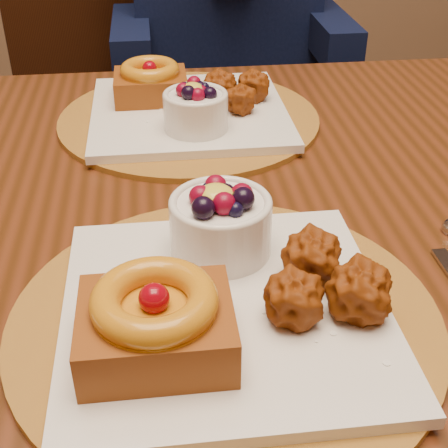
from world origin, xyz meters
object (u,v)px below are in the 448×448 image
(place_setting_near, at_px, (220,293))
(place_setting_far, at_px, (187,107))
(chair_far, at_px, (121,127))
(dining_table, at_px, (204,250))

(place_setting_near, bearing_deg, place_setting_far, 89.87)
(place_setting_near, xyz_separation_m, chair_far, (-0.13, 0.99, -0.28))
(place_setting_near, bearing_deg, chair_far, 97.40)
(place_setting_far, relative_size, chair_far, 0.42)
(dining_table, distance_m, place_setting_near, 0.24)
(place_setting_near, relative_size, place_setting_far, 1.00)
(place_setting_near, height_order, chair_far, chair_far)
(dining_table, bearing_deg, place_setting_far, 90.67)
(place_setting_far, bearing_deg, chair_far, 103.00)
(dining_table, xyz_separation_m, place_setting_far, (-0.00, 0.22, 0.10))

